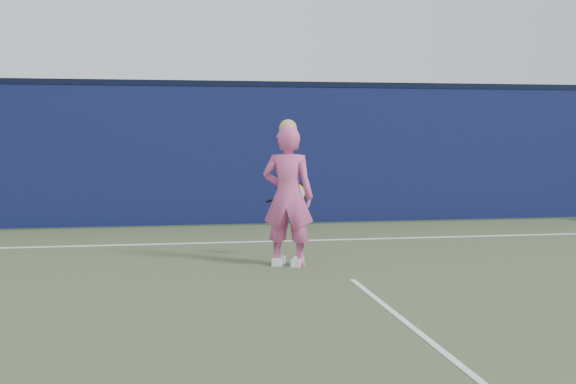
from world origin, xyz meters
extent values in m
plane|color=#293C25|center=(0.00, 0.00, 0.00)|extent=(80.00, 80.00, 0.00)
cube|color=#465234|center=(0.00, -2.00, 0.00)|extent=(11.00, 16.00, 0.01)
cube|color=#0D163D|center=(0.00, 6.50, 1.25)|extent=(24.00, 0.40, 2.50)
cube|color=black|center=(0.00, 6.50, 2.55)|extent=(24.00, 0.42, 0.10)
imported|color=#DC5599|center=(-0.56, 2.02, 0.87)|extent=(0.74, 0.61, 1.74)
sphere|color=tan|center=(-0.56, 2.02, 1.71)|extent=(0.22, 0.22, 0.22)
cube|color=white|center=(-0.45, 1.98, 0.05)|extent=(0.21, 0.30, 0.10)
cube|color=white|center=(-0.67, 2.06, 0.05)|extent=(0.21, 0.30, 0.10)
torus|color=black|center=(-0.37, 2.49, 0.87)|extent=(0.30, 0.14, 0.30)
torus|color=#C4D714|center=(-0.37, 2.49, 0.87)|extent=(0.24, 0.11, 0.25)
cylinder|color=beige|center=(-0.37, 2.49, 0.87)|extent=(0.24, 0.10, 0.24)
cylinder|color=black|center=(-0.59, 2.50, 0.82)|extent=(0.27, 0.07, 0.10)
cylinder|color=black|center=(-0.72, 2.50, 0.78)|extent=(0.13, 0.05, 0.07)
cube|color=white|center=(0.00, 4.00, 0.01)|extent=(11.00, 0.08, 0.01)
cube|color=white|center=(0.00, -2.00, 0.01)|extent=(0.06, 6.00, 0.01)
camera|label=1|loc=(-2.02, -6.78, 1.65)|focal=45.00mm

